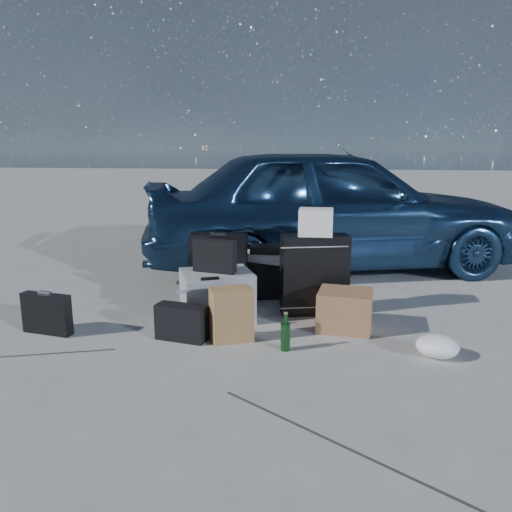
{
  "coord_description": "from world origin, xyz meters",
  "views": [
    {
      "loc": [
        0.76,
        -3.34,
        1.38
      ],
      "look_at": [
        0.19,
        0.85,
        0.47
      ],
      "focal_mm": 35.0,
      "sensor_mm": 36.0,
      "label": 1
    }
  ],
  "objects_px": {
    "pelican_case": "(217,296)",
    "duffel_bag": "(268,278)",
    "car": "(330,208)",
    "suitcase_left": "(219,269)",
    "briefcase": "(47,314)",
    "suitcase_right": "(314,274)",
    "cardboard_box": "(345,310)",
    "green_bottle": "(285,332)"
  },
  "relations": [
    {
      "from": "pelican_case",
      "to": "duffel_bag",
      "type": "relative_size",
      "value": 0.8
    },
    {
      "from": "car",
      "to": "suitcase_left",
      "type": "bearing_deg",
      "value": 130.22
    },
    {
      "from": "briefcase",
      "to": "suitcase_right",
      "type": "bearing_deg",
      "value": 31.37
    },
    {
      "from": "cardboard_box",
      "to": "car",
      "type": "bearing_deg",
      "value": 93.27
    },
    {
      "from": "car",
      "to": "pelican_case",
      "type": "xyz_separation_m",
      "value": [
        -0.92,
        -1.91,
        -0.51
      ]
    },
    {
      "from": "suitcase_left",
      "to": "suitcase_right",
      "type": "xyz_separation_m",
      "value": [
        0.85,
        -0.13,
        0.02
      ]
    },
    {
      "from": "suitcase_right",
      "to": "green_bottle",
      "type": "bearing_deg",
      "value": -115.97
    },
    {
      "from": "green_bottle",
      "to": "briefcase",
      "type": "bearing_deg",
      "value": 177.46
    },
    {
      "from": "suitcase_left",
      "to": "green_bottle",
      "type": "bearing_deg",
      "value": -57.5
    },
    {
      "from": "green_bottle",
      "to": "car",
      "type": "bearing_deg",
      "value": 82.86
    },
    {
      "from": "pelican_case",
      "to": "suitcase_right",
      "type": "xyz_separation_m",
      "value": [
        0.78,
        0.27,
        0.14
      ]
    },
    {
      "from": "suitcase_right",
      "to": "green_bottle",
      "type": "relative_size",
      "value": 2.53
    },
    {
      "from": "car",
      "to": "briefcase",
      "type": "distance_m",
      "value": 3.26
    },
    {
      "from": "suitcase_left",
      "to": "cardboard_box",
      "type": "relative_size",
      "value": 1.58
    },
    {
      "from": "briefcase",
      "to": "cardboard_box",
      "type": "height_order",
      "value": "briefcase"
    },
    {
      "from": "briefcase",
      "to": "suitcase_right",
      "type": "xyz_separation_m",
      "value": [
        2.0,
        0.76,
        0.18
      ]
    },
    {
      "from": "car",
      "to": "suitcase_right",
      "type": "bearing_deg",
      "value": 158.7
    },
    {
      "from": "duffel_bag",
      "to": "suitcase_left",
      "type": "bearing_deg",
      "value": -157.72
    },
    {
      "from": "briefcase",
      "to": "cardboard_box",
      "type": "relative_size",
      "value": 0.98
    },
    {
      "from": "duffel_bag",
      "to": "green_bottle",
      "type": "distance_m",
      "value": 1.33
    },
    {
      "from": "pelican_case",
      "to": "car",
      "type": "bearing_deg",
      "value": 40.93
    },
    {
      "from": "pelican_case",
      "to": "suitcase_right",
      "type": "height_order",
      "value": "suitcase_right"
    },
    {
      "from": "suitcase_right",
      "to": "green_bottle",
      "type": "xyz_separation_m",
      "value": [
        -0.18,
        -0.85,
        -0.2
      ]
    },
    {
      "from": "car",
      "to": "briefcase",
      "type": "height_order",
      "value": "car"
    },
    {
      "from": "briefcase",
      "to": "cardboard_box",
      "type": "distance_m",
      "value": 2.28
    },
    {
      "from": "car",
      "to": "cardboard_box",
      "type": "bearing_deg",
      "value": 166.69
    },
    {
      "from": "car",
      "to": "green_bottle",
      "type": "height_order",
      "value": "car"
    },
    {
      "from": "car",
      "to": "suitcase_right",
      "type": "height_order",
      "value": "car"
    },
    {
      "from": "briefcase",
      "to": "green_bottle",
      "type": "relative_size",
      "value": 1.5
    },
    {
      "from": "suitcase_right",
      "to": "duffel_bag",
      "type": "relative_size",
      "value": 0.97
    },
    {
      "from": "cardboard_box",
      "to": "green_bottle",
      "type": "xyz_separation_m",
      "value": [
        -0.43,
        -0.49,
        -0.02
      ]
    },
    {
      "from": "suitcase_right",
      "to": "duffel_bag",
      "type": "xyz_separation_m",
      "value": [
        -0.44,
        0.45,
        -0.16
      ]
    },
    {
      "from": "pelican_case",
      "to": "briefcase",
      "type": "distance_m",
      "value": 1.31
    },
    {
      "from": "suitcase_left",
      "to": "car",
      "type": "bearing_deg",
      "value": 54.72
    },
    {
      "from": "cardboard_box",
      "to": "suitcase_right",
      "type": "bearing_deg",
      "value": 124.79
    },
    {
      "from": "pelican_case",
      "to": "duffel_bag",
      "type": "bearing_deg",
      "value": 41.51
    },
    {
      "from": "pelican_case",
      "to": "green_bottle",
      "type": "xyz_separation_m",
      "value": [
        0.61,
        -0.57,
        -0.07
      ]
    },
    {
      "from": "car",
      "to": "cardboard_box",
      "type": "xyz_separation_m",
      "value": [
        0.11,
        -2.0,
        -0.56
      ]
    },
    {
      "from": "pelican_case",
      "to": "cardboard_box",
      "type": "xyz_separation_m",
      "value": [
        1.03,
        -0.09,
        -0.05
      ]
    },
    {
      "from": "cardboard_box",
      "to": "green_bottle",
      "type": "distance_m",
      "value": 0.65
    },
    {
      "from": "car",
      "to": "suitcase_right",
      "type": "distance_m",
      "value": 1.69
    },
    {
      "from": "suitcase_left",
      "to": "duffel_bag",
      "type": "distance_m",
      "value": 0.54
    }
  ]
}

